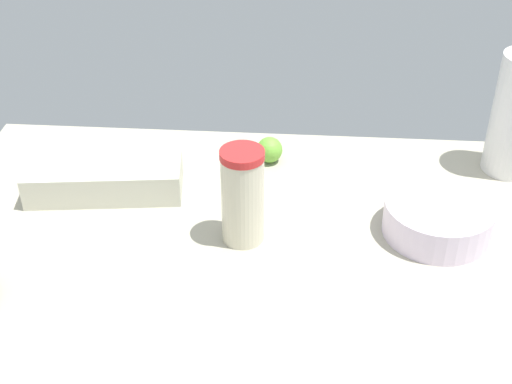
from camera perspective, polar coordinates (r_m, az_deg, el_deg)
countertop at (r=128.47cm, az=-0.00°, el=-4.24°), size 120.00×76.00×3.00cm
tumbler_cup at (r=122.06cm, az=-1.10°, el=-0.41°), size 7.62×7.62×18.04cm
egg_carton at (r=140.82cm, az=-12.02°, el=1.07°), size 30.81×15.07×6.30cm
mixing_bowl at (r=131.10cm, az=14.34°, el=-2.06°), size 19.34×19.34×6.28cm
lime_far_back at (r=147.79cm, az=1.09°, el=3.40°), size 5.39×5.39×5.39cm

